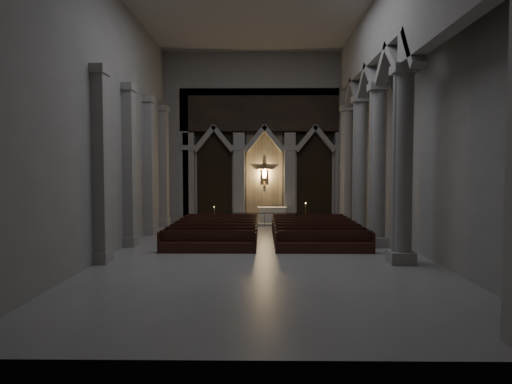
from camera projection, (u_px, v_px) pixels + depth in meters
The scene contains 11 objects.
room at pixel (266, 87), 20.80m from camera, with size 24.00×24.10×12.00m.
sanctuary_wall at pixel (264, 130), 32.37m from camera, with size 14.00×0.77×12.00m.
right_arcade at pixel (379, 87), 22.04m from camera, with size 1.00×24.00×12.00m.
left_pilasters at pixel (140, 168), 24.57m from camera, with size 0.60×13.00×8.03m.
sanctuary_step at pixel (264, 223), 31.77m from camera, with size 8.50×2.60×0.15m, color #98958E.
altar at pixel (272, 214), 31.91m from camera, with size 2.01×0.80×1.02m.
altar_rail at pixel (265, 217), 30.16m from camera, with size 4.93×0.09×0.97m.
candle_stand_left at pixel (214, 221), 30.65m from camera, with size 0.22×0.22×1.33m.
candle_stand_right at pixel (305, 220), 30.68m from camera, with size 0.27×0.27×1.57m.
pews at pixel (265, 234), 24.75m from camera, with size 9.92×8.09×1.01m.
worshipper at pixel (297, 222), 28.23m from camera, with size 0.42×0.28×1.15m, color black.
Camera 1 is at (-0.19, -21.02, 3.89)m, focal length 32.00 mm.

